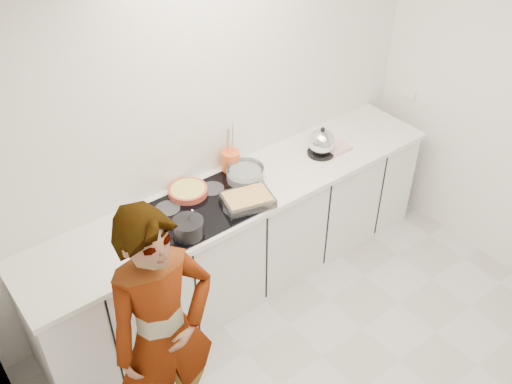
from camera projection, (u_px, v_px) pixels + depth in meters
wall_back at (214, 123)px, 3.97m from camera, size 3.60×0.00×2.60m
base_cabinets at (243, 239)px, 4.30m from camera, size 3.20×0.58×0.87m
countertop at (242, 192)px, 4.02m from camera, size 3.24×0.64×0.04m
hob at (202, 209)px, 3.82m from camera, size 0.72×0.54×0.01m
tart_dish at (188, 191)px, 3.93m from camera, size 0.32×0.32×0.04m
saucepan at (188, 228)px, 3.58m from camera, size 0.23×0.23×0.19m
baking_dish at (247, 199)px, 3.84m from camera, size 0.38×0.32×0.06m
mixing_bowl at (245, 175)px, 4.04m from camera, size 0.33×0.33×0.12m
tea_towel at (337, 148)px, 4.40m from camera, size 0.20×0.15×0.03m
kettle at (322, 143)px, 4.30m from camera, size 0.28×0.28×0.24m
utensil_crock at (231, 162)px, 4.13m from camera, size 0.18×0.18×0.17m
cook at (164, 333)px, 3.10m from camera, size 0.63×0.43×1.68m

